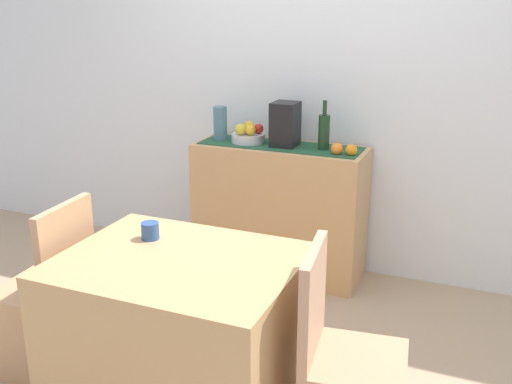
{
  "coord_description": "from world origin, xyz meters",
  "views": [
    {
      "loc": [
        1.18,
        -2.62,
        1.8
      ],
      "look_at": [
        -0.06,
        0.34,
        0.76
      ],
      "focal_mm": 41.57,
      "sensor_mm": 36.0,
      "label": 1
    }
  ],
  "objects_px": {
    "fruit_bowl": "(248,138)",
    "coffee_cup": "(150,231)",
    "wine_bottle": "(324,131)",
    "dining_table": "(181,334)",
    "ceramic_vase": "(220,124)",
    "sideboard_console": "(279,210)",
    "chair_near_window": "(47,320)",
    "coffee_maker": "(285,125)"
  },
  "relations": [
    {
      "from": "fruit_bowl",
      "to": "coffee_cup",
      "type": "bearing_deg",
      "value": -86.21
    },
    {
      "from": "wine_bottle",
      "to": "dining_table",
      "type": "relative_size",
      "value": 0.31
    },
    {
      "from": "fruit_bowl",
      "to": "ceramic_vase",
      "type": "relative_size",
      "value": 0.97
    },
    {
      "from": "sideboard_console",
      "to": "coffee_cup",
      "type": "xyz_separation_m",
      "value": [
        -0.14,
        -1.36,
        0.33
      ]
    },
    {
      "from": "wine_bottle",
      "to": "coffee_cup",
      "type": "relative_size",
      "value": 3.82
    },
    {
      "from": "wine_bottle",
      "to": "ceramic_vase",
      "type": "bearing_deg",
      "value": 180.0
    },
    {
      "from": "dining_table",
      "to": "coffee_cup",
      "type": "relative_size",
      "value": 12.41
    },
    {
      "from": "fruit_bowl",
      "to": "dining_table",
      "type": "xyz_separation_m",
      "value": [
        0.32,
        -1.51,
        -0.56
      ]
    },
    {
      "from": "ceramic_vase",
      "to": "dining_table",
      "type": "xyz_separation_m",
      "value": [
        0.53,
        -1.51,
        -0.64
      ]
    },
    {
      "from": "dining_table",
      "to": "chair_near_window",
      "type": "distance_m",
      "value": 0.79
    },
    {
      "from": "fruit_bowl",
      "to": "wine_bottle",
      "type": "xyz_separation_m",
      "value": [
        0.52,
        -0.0,
        0.09
      ]
    },
    {
      "from": "fruit_bowl",
      "to": "chair_near_window",
      "type": "bearing_deg",
      "value": -106.8
    },
    {
      "from": "coffee_cup",
      "to": "coffee_maker",
      "type": "bearing_deg",
      "value": 82.88
    },
    {
      "from": "fruit_bowl",
      "to": "chair_near_window",
      "type": "height_order",
      "value": "fruit_bowl"
    },
    {
      "from": "chair_near_window",
      "to": "sideboard_console",
      "type": "bearing_deg",
      "value": 65.65
    },
    {
      "from": "sideboard_console",
      "to": "chair_near_window",
      "type": "distance_m",
      "value": 1.67
    },
    {
      "from": "coffee_maker",
      "to": "chair_near_window",
      "type": "relative_size",
      "value": 0.32
    },
    {
      "from": "ceramic_vase",
      "to": "dining_table",
      "type": "relative_size",
      "value": 0.22
    },
    {
      "from": "sideboard_console",
      "to": "dining_table",
      "type": "relative_size",
      "value": 1.1
    },
    {
      "from": "coffee_maker",
      "to": "dining_table",
      "type": "distance_m",
      "value": 1.65
    },
    {
      "from": "fruit_bowl",
      "to": "chair_near_window",
      "type": "distance_m",
      "value": 1.71
    },
    {
      "from": "coffee_maker",
      "to": "ceramic_vase",
      "type": "height_order",
      "value": "coffee_maker"
    },
    {
      "from": "fruit_bowl",
      "to": "coffee_cup",
      "type": "distance_m",
      "value": 1.37
    },
    {
      "from": "ceramic_vase",
      "to": "chair_near_window",
      "type": "height_order",
      "value": "ceramic_vase"
    },
    {
      "from": "wine_bottle",
      "to": "chair_near_window",
      "type": "distance_m",
      "value": 1.95
    },
    {
      "from": "wine_bottle",
      "to": "chair_near_window",
      "type": "bearing_deg",
      "value": -122.86
    },
    {
      "from": "coffee_cup",
      "to": "chair_near_window",
      "type": "distance_m",
      "value": 0.76
    },
    {
      "from": "sideboard_console",
      "to": "dining_table",
      "type": "distance_m",
      "value": 1.52
    },
    {
      "from": "ceramic_vase",
      "to": "coffee_cup",
      "type": "bearing_deg",
      "value": -77.78
    },
    {
      "from": "sideboard_console",
      "to": "coffee_cup",
      "type": "relative_size",
      "value": 13.65
    },
    {
      "from": "sideboard_console",
      "to": "coffee_cup",
      "type": "distance_m",
      "value": 1.41
    },
    {
      "from": "dining_table",
      "to": "coffee_cup",
      "type": "height_order",
      "value": "coffee_cup"
    },
    {
      "from": "sideboard_console",
      "to": "ceramic_vase",
      "type": "relative_size",
      "value": 4.91
    },
    {
      "from": "wine_bottle",
      "to": "dining_table",
      "type": "height_order",
      "value": "wine_bottle"
    },
    {
      "from": "sideboard_console",
      "to": "wine_bottle",
      "type": "bearing_deg",
      "value": -0.0
    },
    {
      "from": "wine_bottle",
      "to": "coffee_maker",
      "type": "xyz_separation_m",
      "value": [
        -0.26,
        0.0,
        0.02
      ]
    },
    {
      "from": "fruit_bowl",
      "to": "ceramic_vase",
      "type": "distance_m",
      "value": 0.22
    },
    {
      "from": "sideboard_console",
      "to": "coffee_cup",
      "type": "bearing_deg",
      "value": -95.77
    },
    {
      "from": "fruit_bowl",
      "to": "coffee_maker",
      "type": "height_order",
      "value": "coffee_maker"
    },
    {
      "from": "wine_bottle",
      "to": "ceramic_vase",
      "type": "height_order",
      "value": "wine_bottle"
    },
    {
      "from": "chair_near_window",
      "to": "coffee_cup",
      "type": "bearing_deg",
      "value": 15.25
    },
    {
      "from": "sideboard_console",
      "to": "coffee_cup",
      "type": "height_order",
      "value": "sideboard_console"
    }
  ]
}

